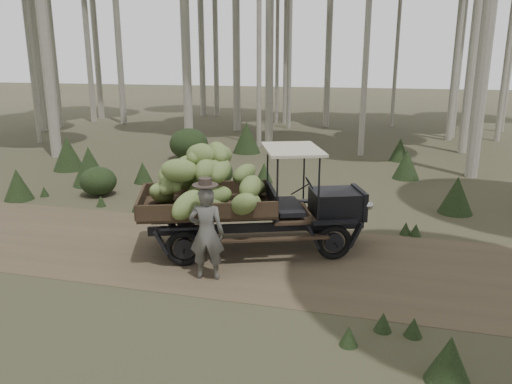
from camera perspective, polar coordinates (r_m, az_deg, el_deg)
ground at (r=10.94m, az=-9.89°, el=-6.29°), size 120.00×120.00×0.00m
dirt_track at (r=10.94m, az=-9.89°, el=-6.27°), size 70.00×4.00×0.01m
banana_truck at (r=10.27m, az=-3.24°, el=0.51°), size 4.92×3.27×2.35m
farmer at (r=9.09m, az=-5.67°, el=-4.58°), size 0.71×0.55×1.91m
undergrowth at (r=12.48m, az=-7.01°, el=-0.84°), size 22.44×23.84×1.35m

